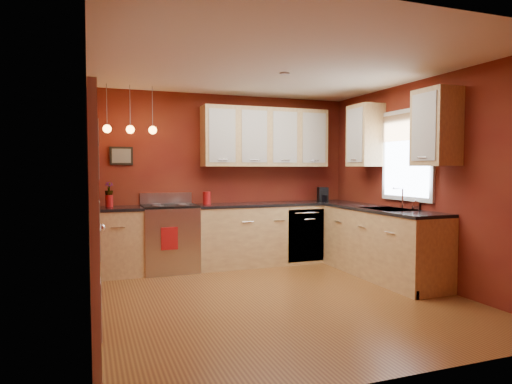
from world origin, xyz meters
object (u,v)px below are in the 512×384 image
object	(u,v)px
coffee_maker	(323,195)
sink	(389,211)
red_canister	(207,198)
gas_range	(170,238)
soap_pump	(416,203)

from	to	relation	value
coffee_maker	sink	bearing A→B (deg)	-74.14
red_canister	sink	bearing A→B (deg)	-37.63
red_canister	gas_range	bearing A→B (deg)	-171.54
red_canister	soap_pump	world-z (taller)	red_canister
sink	red_canister	xyz separation A→B (m)	(-2.06, 1.58, 0.12)
coffee_maker	soap_pump	size ratio (longest dim) A/B	1.38
red_canister	soap_pump	size ratio (longest dim) A/B	1.13
gas_range	sink	size ratio (longest dim) A/B	1.59
gas_range	soap_pump	size ratio (longest dim) A/B	6.76
red_canister	coffee_maker	bearing A→B (deg)	-1.88
coffee_maker	gas_range	bearing A→B (deg)	-169.21
sink	coffee_maker	size ratio (longest dim) A/B	3.09
gas_range	soap_pump	xyz separation A→B (m)	(2.87, -1.72, 0.54)
red_canister	coffee_maker	size ratio (longest dim) A/B	0.82
coffee_maker	soap_pump	xyz separation A→B (m)	(0.40, -1.74, -0.02)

